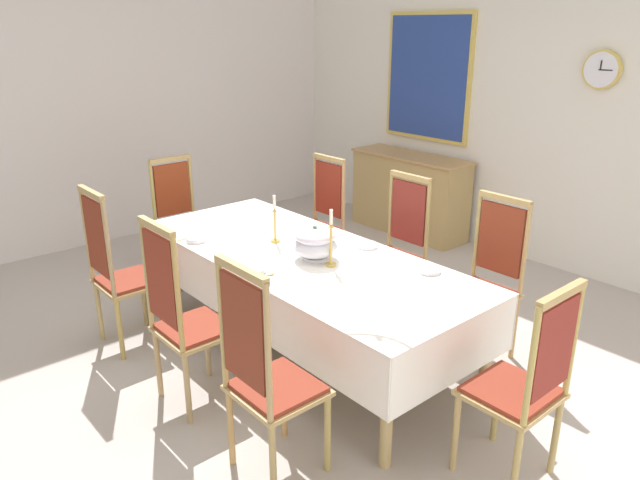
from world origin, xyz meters
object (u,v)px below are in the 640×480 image
bowl_near_right (254,269)px  bowl_far_left (429,270)px  chair_south_b (183,315)px  chair_head_west (181,219)px  soup_tureen (315,243)px  chair_north_a (319,219)px  candlestick_east (331,243)px  spoon_secondary (268,275)px  chair_head_east (524,383)px  mounted_clock (602,70)px  chair_north_b (397,246)px  bowl_near_left (196,239)px  spoon_primary (192,236)px  sideboard (409,194)px  chair_south_c (266,373)px  bowl_far_right (367,245)px  framed_painting (428,77)px  candlestick_west (275,223)px  chair_north_c (487,278)px  dining_table (302,263)px  chair_south_a (118,269)px

bowl_near_right → bowl_far_left: bowl_near_right is taller
chair_south_b → chair_head_west: size_ratio=1.07×
bowl_far_left → soup_tureen: bearing=-148.0°
chair_north_a → chair_head_west: bearing=48.8°
candlestick_east → spoon_secondary: candlestick_east is taller
chair_head_east → mounted_clock: mounted_clock is taller
chair_north_b → bowl_near_left: (-0.74, -1.40, 0.19)m
spoon_primary → sideboard: 3.10m
bowl_near_left → sideboard: 3.14m
chair_north_a → bowl_far_left: (1.73, -0.55, 0.19)m
chair_south_c → spoon_primary: 1.78m
soup_tureen → candlestick_east: bearing=0.0°
chair_head_west → spoon_secondary: bearing=77.9°
bowl_far_right → mounted_clock: size_ratio=0.46×
chair_north_b → chair_head_west: 2.04m
candlestick_east → framed_painting: size_ratio=0.29×
chair_head_west → mounted_clock: size_ratio=3.44×
framed_painting → candlestick_west: bearing=-70.6°
chair_south_c → chair_north_c: size_ratio=1.05×
chair_north_c → bowl_near_left: chair_north_c is taller
dining_table → chair_north_c: size_ratio=2.31×
chair_head_west → chair_head_east: (3.53, 0.00, -0.00)m
chair_north_a → sideboard: bearing=-78.0°
spoon_secondary → bowl_far_right: bearing=94.8°
chair_south_c → chair_north_b: bearing=113.9°
bowl_near_left → bowl_far_left: 1.72m
chair_head_west → bowl_far_left: chair_head_west is taller
bowl_near_left → sideboard: sideboard is taller
chair_north_c → bowl_near_left: (-1.59, -1.40, 0.19)m
dining_table → chair_south_a: 1.34m
chair_north_a → candlestick_west: bearing=123.0°
chair_south_b → chair_head_east: bearing=29.1°
bowl_far_right → spoon_primary: 1.32m
dining_table → bowl_far_left: size_ratio=18.03×
candlestick_west → bowl_far_right: (0.52, 0.43, -0.12)m
chair_head_east → candlestick_west: size_ratio=3.22×
dining_table → framed_painting: bearing=114.6°
mounted_clock → soup_tureen: bearing=-98.9°
soup_tureen → chair_north_c: bearing=52.1°
chair_north_a → spoon_secondary: bearing=128.6°
bowl_far_right → framed_painting: size_ratio=0.11×
chair_head_west → soup_tureen: bearing=90.0°
chair_south_b → spoon_secondary: bearing=76.3°
chair_north_c → chair_head_west: 2.82m
chair_south_c → candlestick_west: size_ratio=3.50×
soup_tureen → bowl_near_left: 0.95m
chair_head_east → bowl_far_left: chair_head_east is taller
chair_south_a → framed_painting: (-0.39, 3.84, 1.11)m
chair_north_c → candlestick_west: chair_north_c is taller
chair_north_c → soup_tureen: 1.25m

